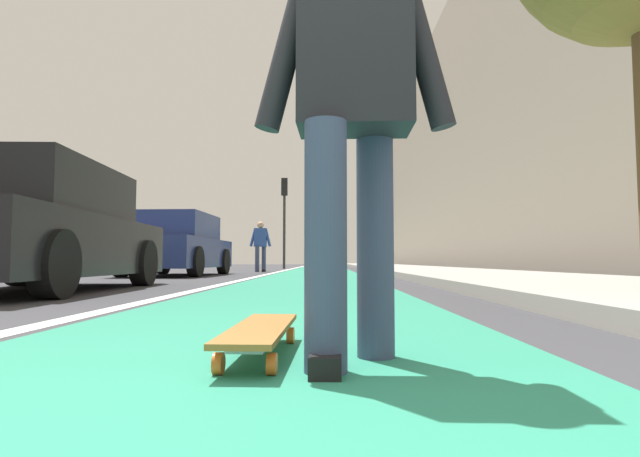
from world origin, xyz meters
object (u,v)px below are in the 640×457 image
at_px(skateboard, 260,332).
at_px(pedestrian_distant, 261,243).
at_px(parked_car_near, 33,231).
at_px(traffic_light, 284,206).
at_px(skater_person, 353,98).
at_px(parked_car_mid, 177,246).

bearing_deg(skateboard, pedestrian_distant, 7.70).
height_order(parked_car_near, pedestrian_distant, pedestrian_distant).
bearing_deg(traffic_light, parked_car_near, 174.99).
xyz_separation_m(skater_person, parked_car_near, (4.08, 3.58, -0.22)).
relative_size(parked_car_mid, traffic_light, 0.99).
relative_size(skateboard, skater_person, 0.51).
bearing_deg(traffic_light, pedestrian_distant, 178.32).
height_order(skateboard, skater_person, skater_person).
bearing_deg(traffic_light, skater_person, -174.36).
relative_size(skater_person, parked_car_near, 0.39).
relative_size(skateboard, pedestrian_distant, 0.51).
relative_size(parked_car_near, pedestrian_distant, 2.54).
height_order(skater_person, parked_car_near, skater_person).
xyz_separation_m(skateboard, traffic_light, (20.96, 1.74, 2.80)).
bearing_deg(skater_person, skateboard, 66.68).
bearing_deg(traffic_light, skateboard, -175.25).
relative_size(skater_person, pedestrian_distant, 1.00).
bearing_deg(parked_car_mid, parked_car_near, -178.28).
distance_m(skateboard, skater_person, 0.92).
bearing_deg(skater_person, traffic_light, 5.64).
bearing_deg(pedestrian_distant, traffic_light, -1.68).
bearing_deg(parked_car_mid, skater_person, -160.02).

